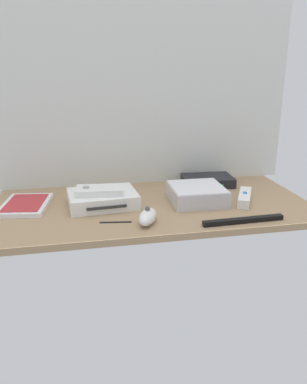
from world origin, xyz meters
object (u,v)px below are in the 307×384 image
(mini_computer, at_px, (197,194))
(sensor_bar, at_px, (243,220))
(game_console, at_px, (103,199))
(remote_nunchuk, at_px, (148,217))
(game_case, at_px, (26,205))
(remote_wand, at_px, (245,198))
(network_router, at_px, (208,181))
(stylus_pen, at_px, (116,221))
(remote_classic_pad, at_px, (99,190))

(mini_computer, relative_size, sensor_bar, 0.72)
(game_console, height_order, remote_nunchuk, remote_nunchuk)
(game_case, height_order, remote_wand, remote_wand)
(sensor_bar, bearing_deg, remote_nunchuk, 167.93)
(game_console, bearing_deg, network_router, 14.81)
(network_router, bearing_deg, sensor_bar, -89.55)
(remote_wand, bearing_deg, game_case, -160.18)
(mini_computer, relative_size, stylus_pen, 1.92)
(mini_computer, bearing_deg, stylus_pen, -155.79)
(game_case, height_order, stylus_pen, game_case)
(network_router, height_order, sensor_bar, network_router)
(remote_classic_pad, bearing_deg, game_console, 56.56)
(network_router, relative_size, stylus_pen, 2.07)
(network_router, bearing_deg, remote_wand, -70.74)
(game_console, distance_m, sensor_bar, 0.44)
(mini_computer, height_order, remote_classic_pad, remote_classic_pad)
(remote_wand, xyz_separation_m, remote_nunchuk, (-0.34, -0.11, 0.01))
(network_router, xyz_separation_m, remote_wand, (0.06, -0.20, -0.00))
(remote_wand, xyz_separation_m, stylus_pen, (-0.43, -0.09, -0.01))
(game_console, xyz_separation_m, network_router, (0.40, 0.14, -0.00))
(remote_nunchuk, height_order, sensor_bar, remote_nunchuk)
(remote_wand, distance_m, stylus_pen, 0.44)
(game_console, xyz_separation_m, remote_nunchuk, (0.11, -0.17, -0.00))
(game_case, distance_m, sensor_bar, 0.67)
(network_router, bearing_deg, stylus_pen, -138.85)
(remote_wand, bearing_deg, mini_computer, -165.79)
(remote_wand, bearing_deg, game_console, -160.17)
(game_case, xyz_separation_m, remote_nunchuk, (0.35, -0.20, 0.01))
(game_console, distance_m, mini_computer, 0.30)
(network_router, relative_size, sensor_bar, 0.78)
(game_console, relative_size, remote_classic_pad, 1.48)
(mini_computer, xyz_separation_m, remote_classic_pad, (-0.31, 0.01, 0.03))
(stylus_pen, bearing_deg, network_router, 37.95)
(game_case, height_order, network_router, network_router)
(game_console, distance_m, stylus_pen, 0.15)
(game_console, xyz_separation_m, remote_wand, (0.45, -0.06, -0.01))
(network_router, xyz_separation_m, remote_classic_pad, (-0.41, -0.15, 0.04))
(game_console, distance_m, network_router, 0.42)
(mini_computer, xyz_separation_m, network_router, (0.09, 0.16, -0.01))
(mini_computer, distance_m, network_router, 0.19)
(remote_classic_pad, distance_m, stylus_pen, 0.15)
(game_console, xyz_separation_m, stylus_pen, (0.03, -0.15, -0.02))
(mini_computer, height_order, remote_wand, mini_computer)
(mini_computer, xyz_separation_m, sensor_bar, (0.08, -0.20, -0.02))
(mini_computer, height_order, sensor_bar, mini_computer)
(mini_computer, xyz_separation_m, game_case, (-0.54, 0.06, -0.02))
(mini_computer, height_order, game_case, mini_computer)
(game_console, relative_size, network_router, 1.19)
(remote_wand, height_order, stylus_pen, remote_wand)
(game_case, distance_m, remote_classic_pad, 0.24)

